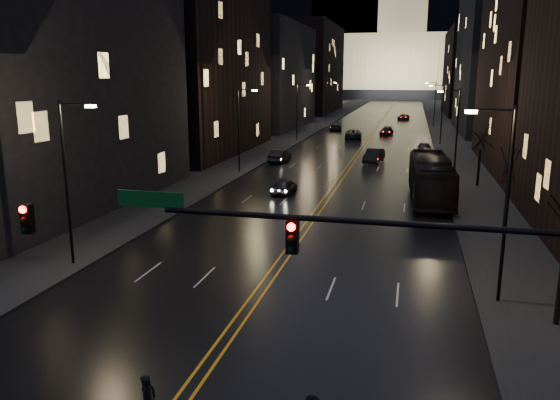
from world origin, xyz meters
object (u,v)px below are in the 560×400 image
Objects in this scene: bus at (431,178)px; receding_car_a at (374,156)px; oncoming_car_a at (284,186)px; oncoming_car_b at (280,156)px; traffic_signal at (375,259)px.

bus reaches higher than receding_car_a.
oncoming_car_a is 17.91m from oncoming_car_b.
oncoming_car_a is 0.89× the size of oncoming_car_b.
traffic_signal reaches higher than receding_car_a.
traffic_signal is at bearing -96.91° from bus.
bus is 23.81m from oncoming_car_b.
receding_car_a is at bearing -163.67° from oncoming_car_b.
bus is at bearing 139.49° from oncoming_car_b.
traffic_signal is at bearing 110.53° from oncoming_car_b.
traffic_signal is 32.69m from oncoming_car_a.
receding_car_a is at bearing 105.19° from bus.
traffic_signal is at bearing -78.33° from receding_car_a.
oncoming_car_b reaches higher than oncoming_car_a.
traffic_signal reaches higher than oncoming_car_a.
bus is 2.63× the size of receding_car_a.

